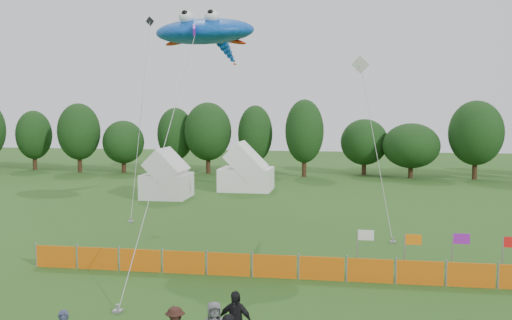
# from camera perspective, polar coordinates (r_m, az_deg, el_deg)

# --- Properties ---
(treeline) EXTENTS (104.57, 8.78, 8.36)m
(treeline) POSITION_cam_1_polar(r_m,az_deg,el_deg) (60.88, 7.37, 2.31)
(treeline) COLOR #382314
(treeline) RESTS_ON ground
(tent_left) EXTENTS (3.63, 3.63, 3.20)m
(tent_left) POSITION_cam_1_polar(r_m,az_deg,el_deg) (46.46, -8.91, -1.78)
(tent_left) COLOR silver
(tent_left) RESTS_ON ground
(tent_right) EXTENTS (4.60, 3.68, 3.25)m
(tent_right) POSITION_cam_1_polar(r_m,az_deg,el_deg) (50.06, -0.98, -1.19)
(tent_right) COLOR white
(tent_right) RESTS_ON ground
(barrier_fence) EXTENTS (21.90, 0.06, 1.00)m
(barrier_fence) POSITION_cam_1_polar(r_m,az_deg,el_deg) (24.68, 1.84, -10.59)
(barrier_fence) COLOR #CE5C0B
(barrier_fence) RESTS_ON ground
(flag_row) EXTENTS (10.73, 0.62, 2.00)m
(flag_row) POSITION_cam_1_polar(r_m,az_deg,el_deg) (26.05, 21.69, -8.24)
(flag_row) COLOR gray
(flag_row) RESTS_ON ground
(stingray_kite) EXTENTS (6.19, 20.14, 12.45)m
(stingray_kite) POSITION_cam_1_polar(r_m,az_deg,el_deg) (32.71, -4.93, 12.55)
(stingray_kite) COLOR blue
(stingray_kite) RESTS_ON ground
(small_kite_white) EXTENTS (2.49, 3.72, 10.30)m
(small_kite_white) POSITION_cam_1_polar(r_m,az_deg,el_deg) (33.18, 11.36, 4.04)
(small_kite_white) COLOR white
(small_kite_white) RESTS_ON ground
(small_kite_dark) EXTENTS (1.47, 7.21, 13.94)m
(small_kite_dark) POSITION_cam_1_polar(r_m,az_deg,el_deg) (40.02, -11.39, 4.96)
(small_kite_dark) COLOR black
(small_kite_dark) RESTS_ON ground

